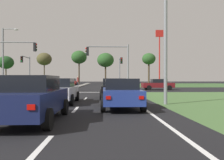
{
  "coord_description": "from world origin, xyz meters",
  "views": [
    {
      "loc": [
        4.83,
        -1.74,
        1.47
      ],
      "look_at": [
        6.14,
        32.3,
        1.32
      ],
      "focal_mm": 36.06,
      "sensor_mm": 36.0,
      "label": 1
    }
  ],
  "objects": [
    {
      "name": "treeline_near",
      "position": [
        -21.93,
        61.0,
        5.99
      ],
      "size": [
        4.17,
        4.17,
        7.78
      ],
      "color": "#423323",
      "rests_on": "ground"
    },
    {
      "name": "crosswalk_bar_fourth",
      "position": [
        -2.95,
        24.8,
        0.01
      ],
      "size": [
        0.7,
        2.8,
        0.01
      ],
      "primitive_type": "cube",
      "color": "silver",
      "rests_on": "ground"
    },
    {
      "name": "lane_dash_third",
      "position": [
        3.5,
        15.07,
        0.01
      ],
      "size": [
        0.14,
        2.0,
        0.01
      ],
      "primitive_type": "cube",
      "color": "silver",
      "rests_on": "ground"
    },
    {
      "name": "treeline_second",
      "position": [
        -12.39,
        64.36,
        7.26
      ],
      "size": [
        4.29,
        4.29,
        9.11
      ],
      "color": "#423323",
      "rests_on": "ground"
    },
    {
      "name": "car_red_fourth",
      "position": [
        -2.23,
        49.9,
        0.79
      ],
      "size": [
        1.99,
        4.22,
        1.56
      ],
      "rotation": [
        0.0,
        0.0,
        3.14
      ],
      "color": "#A31919",
      "rests_on": "ground"
    },
    {
      "name": "lane_dash_near",
      "position": [
        3.5,
        3.07,
        0.01
      ],
      "size": [
        0.14,
        2.0,
        0.01
      ],
      "primitive_type": "cube",
      "color": "silver",
      "rests_on": "ground"
    },
    {
      "name": "car_navy_sixth",
      "position": [
        2.39,
        6.09,
        0.81
      ],
      "size": [
        1.94,
        4.45,
        1.58
      ],
      "color": "#161E47",
      "rests_on": "ground"
    },
    {
      "name": "crosswalk_bar_sixth",
      "position": [
        -0.65,
        24.8,
        0.01
      ],
      "size": [
        0.7,
        2.8,
        0.01
      ],
      "primitive_type": "cube",
      "color": "silver",
      "rests_on": "ground"
    },
    {
      "name": "crosswalk_bar_second",
      "position": [
        -5.25,
        24.8,
        0.01
      ],
      "size": [
        0.7,
        2.8,
        0.01
      ],
      "primitive_type": "cube",
      "color": "silver",
      "rests_on": "ground"
    },
    {
      "name": "median_island_far",
      "position": [
        0.0,
        55.0,
        0.07
      ],
      "size": [
        1.2,
        36.0,
        0.14
      ],
      "primitive_type": "cube",
      "color": "gray",
      "rests_on": "ground"
    },
    {
      "name": "treeline_fifth",
      "position": [
        17.34,
        59.71,
        6.93
      ],
      "size": [
        3.68,
        3.68,
        8.61
      ],
      "color": "#423323",
      "rests_on": "ground"
    },
    {
      "name": "crosswalk_bar_near",
      "position": [
        -6.4,
        24.8,
        0.01
      ],
      "size": [
        0.7,
        2.8,
        0.01
      ],
      "primitive_type": "cube",
      "color": "silver",
      "rests_on": "ground"
    },
    {
      "name": "treeline_third",
      "position": [
        -2.14,
        62.95,
        7.68
      ],
      "size": [
        4.4,
        4.4,
        9.6
      ],
      "color": "#423323",
      "rests_on": "ground"
    },
    {
      "name": "edge_line_right",
      "position": [
        6.85,
        12.0,
        0.01
      ],
      "size": [
        0.14,
        24.0,
        0.01
      ],
      "primitive_type": "cube",
      "color": "silver",
      "rests_on": "ground"
    },
    {
      "name": "traffic_signal_far_left",
      "position": [
        -7.6,
        35.14,
        3.59
      ],
      "size": [
        0.32,
        3.99,
        5.24
      ],
      "color": "gray",
      "rests_on": "ground"
    },
    {
      "name": "crosswalk_bar_fifth",
      "position": [
        -1.8,
        24.8,
        0.01
      ],
      "size": [
        0.7,
        2.8,
        0.01
      ],
      "primitive_type": "cube",
      "color": "silver",
      "rests_on": "ground"
    },
    {
      "name": "ground_plane",
      "position": [
        0.0,
        30.0,
        0.0
      ],
      "size": [
        200.0,
        200.0,
        0.0
      ],
      "primitive_type": "plane",
      "color": "black"
    },
    {
      "name": "traffic_signal_far_right",
      "position": [
        7.6,
        34.96,
        3.5
      ],
      "size": [
        0.32,
        4.35,
        5.07
      ],
      "color": "gray",
      "rests_on": "ground"
    },
    {
      "name": "pedestrian_at_median",
      "position": [
        -0.02,
        41.08,
        1.26
      ],
      "size": [
        0.34,
        0.34,
        1.83
      ],
      "rotation": [
        0.0,
        0.0,
        5.02
      ],
      "color": "#232833",
      "rests_on": "median_island_far"
    },
    {
      "name": "traffic_signal_near_right",
      "position": [
        5.79,
        23.4,
        3.7
      ],
      "size": [
        4.88,
        0.32,
        5.34
      ],
      "color": "gray",
      "rests_on": "ground"
    },
    {
      "name": "street_lamp_near",
      "position": [
        8.61,
        11.02,
        4.79
      ],
      "size": [
        2.15,
        1.06,
        8.52
      ],
      "color": "gray",
      "rests_on": "ground"
    },
    {
      "name": "treeline_fourth",
      "position": [
        5.43,
        60.96,
        6.72
      ],
      "size": [
        4.66,
        4.66,
        8.74
      ],
      "color": "#423323",
      "rests_on": "ground"
    },
    {
      "name": "traffic_signal_near_left",
      "position": [
        -5.73,
        23.4,
        4.0
      ],
      "size": [
        5.21,
        0.32,
        5.78
      ],
      "color": "gray",
      "rests_on": "ground"
    },
    {
      "name": "street_lamp_second",
      "position": [
        -8.23,
        28.43,
        4.6
      ],
      "size": [
        2.19,
        0.42,
        8.17
      ],
      "color": "gray",
      "rests_on": "ground"
    },
    {
      "name": "car_black_second",
      "position": [
        5.63,
        15.31,
        0.77
      ],
      "size": [
        2.1,
        4.47,
        1.51
      ],
      "color": "black",
      "rests_on": "ground"
    },
    {
      "name": "crosswalk_bar_third",
      "position": [
        -4.1,
        24.8,
        0.01
      ],
      "size": [
        0.7,
        2.8,
        0.01
      ],
      "primitive_type": "cube",
      "color": "silver",
      "rests_on": "ground"
    },
    {
      "name": "median_island_near",
      "position": [
        0.0,
        11.0,
        0.07
      ],
      "size": [
        1.2,
        22.0,
        0.14
      ],
      "primitive_type": "cube",
      "color": "gray",
      "rests_on": "ground"
    },
    {
      "name": "car_white_third",
      "position": [
        2.19,
        11.98,
        0.77
      ],
      "size": [
        1.99,
        4.34,
        1.5
      ],
      "color": "silver",
      "rests_on": "ground"
    },
    {
      "name": "stop_bar_near",
      "position": [
        3.8,
        23.0,
        0.01
      ],
      "size": [
        6.4,
        0.5,
        0.01
      ],
      "primitive_type": "cube",
      "color": "silver",
      "rests_on": "ground"
    },
    {
      "name": "grass_verge_far_right",
      "position": [
        25.5,
        54.5,
        0.0
      ],
      "size": [
        35.0,
        35.0,
        0.01
      ],
      "primitive_type": "cube",
      "color": "#385B2D",
      "rests_on": "ground"
    },
    {
      "name": "fastfood_pole_sign",
      "position": [
        17.9,
        50.2,
        9.3
      ],
      "size": [
        1.8,
        0.4,
        12.89
      ],
      "color": "red",
      "rests_on": "ground"
    },
    {
      "name": "car_maroon_near",
      "position": [
        12.25,
        28.53,
        0.75
      ],
      "size": [
        4.3,
        1.98,
        1.47
      ],
      "rotation": [
        0.0,
        0.0,
        1.57
      ],
      "color": "maroon",
      "rests_on": "ground"
    },
    {
      "name": "car_blue_fifth",
      "position": [
        5.71,
        9.52,
        0.76
      ],
      "size": [
        1.99,
        4.39,
        1.48
      ],
      "color": "navy",
      "rests_on": "ground"
    },
    {
      "name": "lane_dash_second",
      "position": [
        3.5,
        9.07,
        0.01
      ],
      "size": [
        0.14,
        2.0,
        0.01
      ],
      "primitive_type": "cube",
      "color": "silver",
      "rests_on": "ground"
    }
  ]
}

